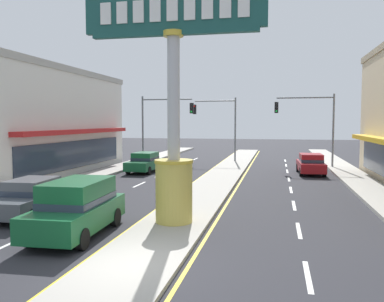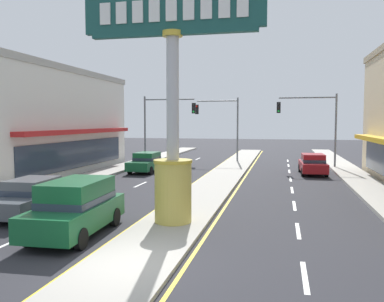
{
  "view_description": "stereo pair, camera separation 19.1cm",
  "coord_description": "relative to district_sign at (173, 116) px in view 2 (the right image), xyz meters",
  "views": [
    {
      "loc": [
        3.77,
        -9.94,
        3.93
      ],
      "look_at": [
        0.03,
        7.67,
        2.6
      ],
      "focal_mm": 37.57,
      "sensor_mm": 36.0,
      "label": 1
    },
    {
      "loc": [
        3.96,
        -9.9,
        3.93
      ],
      "look_at": [
        0.03,
        7.67,
        2.6
      ],
      "focal_mm": 37.57,
      "sensor_mm": 36.0,
      "label": 2
    }
  ],
  "objects": [
    {
      "name": "district_sign",
      "position": [
        0.0,
        0.0,
        0.0
      ],
      "size": [
        6.8,
        1.46,
        8.69
      ],
      "color": "gold",
      "rests_on": "median_strip"
    },
    {
      "name": "sidewalk_left",
      "position": [
        -9.0,
        11.47,
        -4.05
      ],
      "size": [
        2.23,
        60.0,
        0.18
      ],
      "primitive_type": "cube",
      "color": "#ADA89E",
      "rests_on": "ground"
    },
    {
      "name": "suv_far_right_lane",
      "position": [
        -2.94,
        -1.94,
        -3.16
      ],
      "size": [
        2.11,
        4.68,
        1.9
      ],
      "color": "#14562D",
      "rests_on": "ground"
    },
    {
      "name": "sidewalk_right",
      "position": [
        9.0,
        11.47,
        -4.05
      ],
      "size": [
        2.23,
        60.0,
        0.18
      ],
      "primitive_type": "cube",
      "color": "#ADA89E",
      "rests_on": "ground"
    },
    {
      "name": "median_strip",
      "position": [
        0.0,
        13.47,
        -4.07
      ],
      "size": [
        2.58,
        52.0,
        0.14
      ],
      "primitive_type": "cube",
      "color": "#A39E93",
      "rests_on": "ground"
    },
    {
      "name": "sedan_mid_left_lane",
      "position": [
        6.24,
        16.4,
        -3.35
      ],
      "size": [
        1.95,
        4.36,
        1.53
      ],
      "color": "maroon",
      "rests_on": "ground"
    },
    {
      "name": "storefront_left",
      "position": [
        -14.45,
        12.86,
        -0.2
      ],
      "size": [
        8.24,
        18.39,
        7.88
      ],
      "color": "silver",
      "rests_on": "ground"
    },
    {
      "name": "lane_markings",
      "position": [
        -0.0,
        12.12,
        -4.14
      ],
      "size": [
        9.32,
        52.0,
        0.01
      ],
      "color": "silver",
      "rests_on": "ground"
    },
    {
      "name": "ground_plane",
      "position": [
        0.0,
        -4.53,
        -4.14
      ],
      "size": [
        160.0,
        160.0,
        0.0
      ],
      "primitive_type": "plane",
      "color": "#28282D"
    },
    {
      "name": "traffic_light_median_far",
      "position": [
        -1.69,
        24.09,
        0.05
      ],
      "size": [
        4.2,
        0.46,
        6.2
      ],
      "color": "slate",
      "rests_on": "ground"
    },
    {
      "name": "street_bench",
      "position": [
        -8.62,
        3.14,
        -3.49
      ],
      "size": [
        0.48,
        1.6,
        0.88
      ],
      "color": "#232328",
      "rests_on": "sidewalk_left"
    },
    {
      "name": "traffic_light_left_side",
      "position": [
        -6.52,
        20.5,
        0.11
      ],
      "size": [
        4.86,
        0.46,
        6.2
      ],
      "color": "slate",
      "rests_on": "ground"
    },
    {
      "name": "sedan_near_right_lane",
      "position": [
        -6.24,
        15.01,
        -3.35
      ],
      "size": [
        1.92,
        4.34,
        1.53
      ],
      "color": "#14562D",
      "rests_on": "ground"
    },
    {
      "name": "traffic_light_right_side",
      "position": [
        6.52,
        20.35,
        0.11
      ],
      "size": [
        4.86,
        0.46,
        6.2
      ],
      "color": "slate",
      "rests_on": "ground"
    },
    {
      "name": "sedan_near_left_lane",
      "position": [
        -6.24,
        0.32,
        -3.35
      ],
      "size": [
        2.03,
        4.4,
        1.53
      ],
      "color": "#4C5156",
      "rests_on": "ground"
    }
  ]
}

